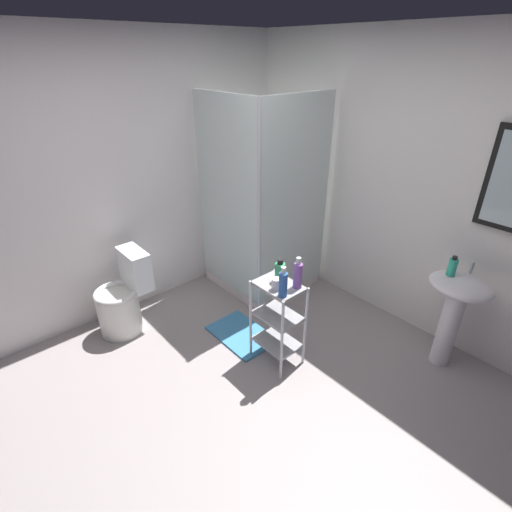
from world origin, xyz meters
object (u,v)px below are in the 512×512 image
(shampoo_bottle_blue, at_px, (283,284))
(body_wash_bottle_green, at_px, (280,271))
(conditioner_bottle_purple, at_px, (298,275))
(pedestal_sink, at_px, (455,304))
(storage_cart, at_px, (278,317))
(toilet, at_px, (123,300))
(hand_soap_bottle, at_px, (452,267))
(bath_mat, at_px, (241,334))
(shower_stall, at_px, (262,249))
(rinse_cup, at_px, (277,284))

(shampoo_bottle_blue, relative_size, body_wash_bottle_green, 1.31)
(body_wash_bottle_green, xyz_separation_m, conditioner_bottle_purple, (0.15, 0.03, 0.03))
(pedestal_sink, height_order, storage_cart, pedestal_sink)
(toilet, xyz_separation_m, hand_soap_bottle, (2.05, 1.75, 0.57))
(pedestal_sink, relative_size, storage_cart, 1.09)
(storage_cart, relative_size, shampoo_bottle_blue, 3.09)
(bath_mat, bearing_deg, shower_stall, 125.55)
(toilet, bearing_deg, bath_mat, 42.86)
(toilet, height_order, rinse_cup, rinse_cup)
(body_wash_bottle_green, bearing_deg, storage_cart, -50.72)
(shampoo_bottle_blue, distance_m, conditioner_bottle_purple, 0.16)
(hand_soap_bottle, distance_m, shampoo_bottle_blue, 1.29)
(shower_stall, distance_m, body_wash_bottle_green, 1.14)
(conditioner_bottle_purple, bearing_deg, bath_mat, -168.70)
(pedestal_sink, xyz_separation_m, toilet, (-2.14, -1.76, -0.26))
(conditioner_bottle_purple, bearing_deg, hand_soap_bottle, 51.69)
(toilet, relative_size, storage_cart, 1.03)
(shampoo_bottle_blue, xyz_separation_m, rinse_cup, (-0.10, 0.03, -0.06))
(pedestal_sink, height_order, toilet, pedestal_sink)
(storage_cart, bearing_deg, rinse_cup, -60.76)
(hand_soap_bottle, height_order, bath_mat, hand_soap_bottle)
(hand_soap_bottle, bearing_deg, storage_cart, -130.13)
(shampoo_bottle_blue, distance_m, rinse_cup, 0.12)
(hand_soap_bottle, bearing_deg, shampoo_bottle_blue, -123.38)
(shampoo_bottle_blue, height_order, rinse_cup, shampoo_bottle_blue)
(pedestal_sink, xyz_separation_m, body_wash_bottle_green, (-0.96, -0.96, 0.24))
(shower_stall, height_order, conditioner_bottle_purple, shower_stall)
(storage_cart, xyz_separation_m, body_wash_bottle_green, (-0.04, 0.05, 0.38))
(hand_soap_bottle, relative_size, rinse_cup, 1.79)
(pedestal_sink, height_order, body_wash_bottle_green, body_wash_bottle_green)
(pedestal_sink, height_order, shampoo_bottle_blue, shampoo_bottle_blue)
(hand_soap_bottle, bearing_deg, shower_stall, -169.56)
(toilet, distance_m, shampoo_bottle_blue, 1.59)
(storage_cart, xyz_separation_m, rinse_cup, (0.03, -0.05, 0.35))
(rinse_cup, bearing_deg, bath_mat, 177.04)
(toilet, bearing_deg, rinse_cup, 29.53)
(pedestal_sink, bearing_deg, rinse_cup, -130.13)
(rinse_cup, bearing_deg, hand_soap_bottle, 52.39)
(shower_stall, distance_m, hand_soap_bottle, 1.84)
(pedestal_sink, distance_m, storage_cart, 1.37)
(rinse_cup, relative_size, bath_mat, 0.15)
(hand_soap_bottle, distance_m, body_wash_bottle_green, 1.28)
(hand_soap_bottle, distance_m, rinse_cup, 1.32)
(storage_cart, bearing_deg, hand_soap_bottle, 49.87)
(hand_soap_bottle, distance_m, conditioner_bottle_purple, 1.16)
(storage_cart, bearing_deg, pedestal_sink, 47.44)
(rinse_cup, bearing_deg, pedestal_sink, 49.87)
(shower_stall, bearing_deg, storage_cart, -35.65)
(shampoo_bottle_blue, relative_size, conditioner_bottle_purple, 0.96)
(storage_cart, height_order, hand_soap_bottle, hand_soap_bottle)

